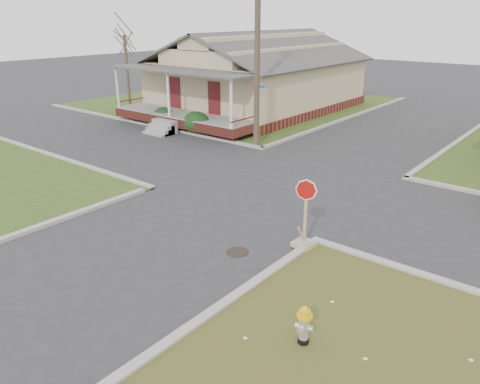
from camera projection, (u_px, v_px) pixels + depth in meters
The scene contains 11 objects.
ground at pixel (193, 226), 14.75m from camera, with size 120.00×120.00×0.00m, color #2C2C2F.
verge_far_left at pixel (235, 102), 35.47m from camera, with size 19.00×19.00×0.05m, color #314A1A.
curbs at pixel (282, 184), 18.40m from camera, with size 80.00×40.00×0.12m, color #A49D94, non-canonical shape.
manhole at pixel (237, 252), 13.10m from camera, with size 0.64×0.64×0.01m, color black.
corner_house at pixel (257, 76), 31.96m from camera, with size 10.10×15.50×5.30m.
utility_pole at pixel (257, 50), 22.04m from camera, with size 1.80×0.28×9.00m.
tree_far_left at pixel (127, 71), 33.14m from camera, with size 0.22×0.22×4.90m, color #483729.
fire_hydrant at pixel (304, 323), 9.25m from camera, with size 0.32×0.32×0.85m.
stop_sign at pixel (304, 232), 13.18m from camera, with size 0.58×0.56×2.03m.
hedge_left at pixel (163, 116), 27.84m from camera, with size 1.40×1.15×1.07m, color #133513.
hedge_right at pixel (196, 123), 25.86m from camera, with size 1.53×1.25×1.17m, color #133513.
Camera 1 is at (9.54, -9.54, 6.23)m, focal length 35.00 mm.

